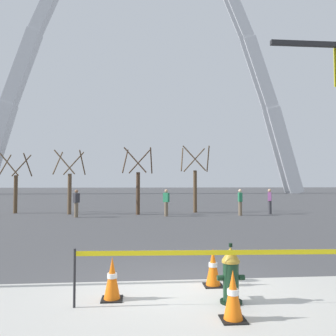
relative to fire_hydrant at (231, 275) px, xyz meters
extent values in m
plane|color=#474749|center=(-0.77, 1.02, -0.47)|extent=(240.00, 240.00, 0.00)
cylinder|color=black|center=(0.00, -0.01, -0.44)|extent=(0.36, 0.36, 0.05)
cylinder|color=#14331E|center=(0.00, -0.01, -0.11)|extent=(0.26, 0.26, 0.62)
cylinder|color=#A8842D|center=(0.00, -0.01, 0.22)|extent=(0.30, 0.30, 0.04)
cone|color=#A8842D|center=(0.00, -0.01, 0.35)|extent=(0.30, 0.30, 0.22)
cylinder|color=black|center=(0.00, -0.01, 0.49)|extent=(0.06, 0.06, 0.06)
cylinder|color=#14331E|center=(-0.18, -0.01, -0.04)|extent=(0.10, 0.09, 0.09)
cylinder|color=#14331E|center=(0.18, -0.01, -0.04)|extent=(0.10, 0.09, 0.09)
cylinder|color=#14331E|center=(0.00, 0.19, -0.14)|extent=(0.13, 0.14, 0.13)
cylinder|color=black|center=(0.00, 0.27, -0.14)|extent=(0.15, 0.03, 0.15)
cylinder|color=#232326|center=(-2.55, 0.00, 0.00)|extent=(0.04, 0.04, 0.94)
cube|color=yellow|center=(0.34, -0.14, 0.39)|extent=(5.79, 0.28, 0.08)
cube|color=black|center=(-0.10, 0.92, -0.45)|extent=(0.36, 0.36, 0.03)
cone|color=orange|center=(-0.10, 0.92, -0.09)|extent=(0.28, 0.28, 0.70)
cylinder|color=white|center=(-0.10, 0.92, -0.05)|extent=(0.17, 0.17, 0.08)
cube|color=black|center=(-1.98, 0.31, -0.45)|extent=(0.36, 0.36, 0.03)
cone|color=orange|center=(-1.98, 0.31, -0.09)|extent=(0.28, 0.28, 0.70)
cylinder|color=white|center=(-1.98, 0.31, -0.05)|extent=(0.17, 0.17, 0.08)
cube|color=black|center=(-0.16, -0.70, -0.45)|extent=(0.36, 0.36, 0.03)
cone|color=orange|center=(-0.16, -0.70, -0.09)|extent=(0.28, 0.28, 0.70)
cylinder|color=white|center=(-0.16, -0.70, -0.05)|extent=(0.17, 0.17, 0.08)
cube|color=silver|center=(-21.84, 53.67, 21.32)|extent=(6.41, 2.28, 13.62)
cube|color=silver|center=(-17.63, 53.67, 32.85)|extent=(6.15, 2.06, 11.13)
cube|color=silver|center=(16.08, 53.67, 32.85)|extent=(6.15, 2.06, 11.13)
cube|color=silver|center=(20.30, 53.67, 21.32)|extent=(6.41, 2.28, 13.62)
cube|color=silver|center=(24.51, 53.67, 7.22)|extent=(6.65, 2.50, 16.13)
cylinder|color=brown|center=(-9.54, 17.07, 0.76)|extent=(0.24, 0.24, 2.46)
cylinder|color=brown|center=(-10.29, 17.22, 2.67)|extent=(0.34, 1.33, 1.48)
cylinder|color=brown|center=(-8.78, 17.00, 2.67)|extent=(0.21, 1.34, 1.48)
cylinder|color=brown|center=(-9.47, 17.83, 2.67)|extent=(1.34, 0.21, 1.48)
cylinder|color=brown|center=(-9.71, 16.32, 2.67)|extent=(1.33, 0.37, 1.48)
cylinder|color=brown|center=(-5.90, 16.06, 0.81)|extent=(0.24, 0.24, 2.55)
cylinder|color=brown|center=(-6.68, 16.21, 2.77)|extent=(0.35, 1.37, 1.53)
cylinder|color=brown|center=(-5.12, 15.98, 2.77)|extent=(0.22, 1.39, 1.53)
cylinder|color=brown|center=(-5.83, 16.85, 2.77)|extent=(1.39, 0.22, 1.53)
cylinder|color=brown|center=(-6.08, 15.29, 2.77)|extent=(1.37, 0.38, 1.53)
cylinder|color=#473323|center=(-1.62, 15.50, 0.85)|extent=(0.24, 0.24, 2.63)
cylinder|color=#473323|center=(-2.42, 15.66, 2.88)|extent=(0.36, 1.42, 1.57)
cylinder|color=#473323|center=(-0.80, 15.42, 2.88)|extent=(0.22, 1.43, 1.57)
cylinder|color=#473323|center=(-1.53, 16.31, 2.88)|extent=(1.43, 0.22, 1.57)
cylinder|color=#473323|center=(-1.79, 14.70, 2.88)|extent=(1.41, 0.39, 1.57)
cylinder|color=brown|center=(2.18, 16.70, 0.93)|extent=(0.24, 0.24, 2.79)
cylinder|color=brown|center=(1.33, 16.87, 3.09)|extent=(0.38, 1.50, 1.67)
cylinder|color=brown|center=(3.04, 16.62, 3.09)|extent=(0.23, 1.51, 1.67)
cylinder|color=brown|center=(2.26, 17.57, 3.09)|extent=(1.51, 0.23, 1.67)
cylinder|color=brown|center=(1.99, 15.85, 3.09)|extent=(1.49, 0.41, 1.67)
cylinder|color=brown|center=(0.05, 14.31, -0.05)|extent=(0.22, 0.22, 0.84)
cube|color=#23754C|center=(0.05, 14.31, 0.64)|extent=(0.39, 0.37, 0.54)
sphere|color=tan|center=(0.05, 14.31, 1.02)|extent=(0.20, 0.20, 0.20)
cylinder|color=#38383D|center=(6.64, 15.05, -0.05)|extent=(0.22, 0.22, 0.84)
cube|color=#995193|center=(6.64, 15.05, 0.64)|extent=(0.33, 0.39, 0.54)
sphere|color=tan|center=(6.64, 15.05, 1.02)|extent=(0.20, 0.20, 0.20)
cylinder|color=brown|center=(-5.13, 14.15, -0.05)|extent=(0.22, 0.22, 0.84)
cube|color=#333338|center=(-5.13, 14.15, 0.64)|extent=(0.36, 0.39, 0.54)
sphere|color=#936B4C|center=(-5.13, 14.15, 1.02)|extent=(0.20, 0.20, 0.20)
cylinder|color=brown|center=(4.55, 14.40, -0.05)|extent=(0.22, 0.22, 0.84)
cube|color=#23754C|center=(4.55, 14.40, 0.64)|extent=(0.21, 0.35, 0.54)
sphere|color=beige|center=(4.55, 14.40, 1.02)|extent=(0.20, 0.20, 0.20)
camera|label=1|loc=(-1.52, -5.57, 1.54)|focal=36.03mm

